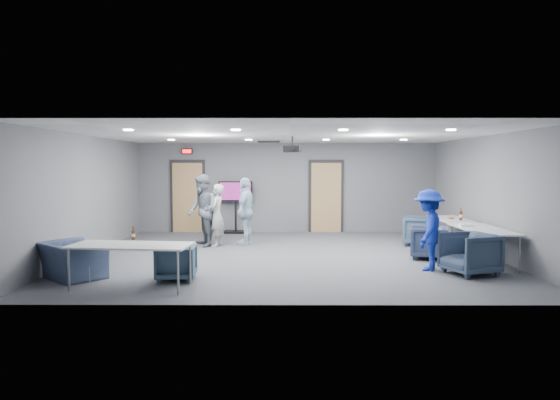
{
  "coord_description": "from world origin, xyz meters",
  "views": [
    {
      "loc": [
        -0.14,
        -11.13,
        2.03
      ],
      "look_at": [
        -0.19,
        0.78,
        1.2
      ],
      "focal_mm": 32.0,
      "sensor_mm": 36.0,
      "label": 1
    }
  ],
  "objects_px": {
    "bottle_front": "(133,235)",
    "table_right_b": "(483,231)",
    "person_d": "(429,230)",
    "tv_stand": "(236,204)",
    "chair_right_b": "(429,242)",
    "chair_right_a": "(419,231)",
    "table_front_left": "(131,247)",
    "person_b": "(202,210)",
    "chair_right_c": "(470,254)",
    "chair_front_b": "(72,260)",
    "bottle_right": "(461,216)",
    "chair_front_a": "(176,262)",
    "projector": "(293,149)",
    "person_c": "(246,211)",
    "table_right_a": "(451,221)",
    "person_a": "(217,215)"
  },
  "relations": [
    {
      "from": "person_a",
      "to": "chair_right_a",
      "type": "height_order",
      "value": "person_a"
    },
    {
      "from": "person_d",
      "to": "tv_stand",
      "type": "bearing_deg",
      "value": -116.22
    },
    {
      "from": "table_right_b",
      "to": "chair_front_b",
      "type": "bearing_deg",
      "value": 100.07
    },
    {
      "from": "person_d",
      "to": "table_front_left",
      "type": "bearing_deg",
      "value": -49.59
    },
    {
      "from": "chair_right_b",
      "to": "chair_right_a",
      "type": "bearing_deg",
      "value": -172.29
    },
    {
      "from": "chair_front_b",
      "to": "bottle_front",
      "type": "xyz_separation_m",
      "value": [
        1.15,
        -0.17,
        0.48
      ]
    },
    {
      "from": "chair_right_c",
      "to": "table_right_b",
      "type": "distance_m",
      "value": 1.25
    },
    {
      "from": "chair_right_a",
      "to": "bottle_right",
      "type": "bearing_deg",
      "value": 59.28
    },
    {
      "from": "person_b",
      "to": "chair_right_c",
      "type": "xyz_separation_m",
      "value": [
        5.49,
        -3.24,
        -0.51
      ]
    },
    {
      "from": "table_right_b",
      "to": "tv_stand",
      "type": "xyz_separation_m",
      "value": [
        -5.53,
        4.67,
        0.19
      ]
    },
    {
      "from": "bottle_front",
      "to": "table_right_b",
      "type": "bearing_deg",
      "value": 13.11
    },
    {
      "from": "chair_right_a",
      "to": "table_front_left",
      "type": "bearing_deg",
      "value": -36.26
    },
    {
      "from": "person_d",
      "to": "bottle_front",
      "type": "relative_size",
      "value": 6.76
    },
    {
      "from": "chair_right_b",
      "to": "projector",
      "type": "height_order",
      "value": "projector"
    },
    {
      "from": "person_c",
      "to": "projector",
      "type": "height_order",
      "value": "projector"
    },
    {
      "from": "table_front_left",
      "to": "chair_right_a",
      "type": "bearing_deg",
      "value": 42.74
    },
    {
      "from": "person_d",
      "to": "chair_right_a",
      "type": "xyz_separation_m",
      "value": [
        0.65,
        3.01,
        -0.41
      ]
    },
    {
      "from": "table_right_b",
      "to": "person_a",
      "type": "bearing_deg",
      "value": 69.21
    },
    {
      "from": "person_a",
      "to": "table_right_a",
      "type": "height_order",
      "value": "person_a"
    },
    {
      "from": "chair_right_b",
      "to": "table_right_b",
      "type": "distance_m",
      "value": 1.15
    },
    {
      "from": "chair_right_b",
      "to": "table_right_b",
      "type": "bearing_deg",
      "value": 75.44
    },
    {
      "from": "projector",
      "to": "person_a",
      "type": "bearing_deg",
      "value": 164.86
    },
    {
      "from": "person_a",
      "to": "person_b",
      "type": "bearing_deg",
      "value": -83.33
    },
    {
      "from": "chair_front_b",
      "to": "tv_stand",
      "type": "distance_m",
      "value": 6.54
    },
    {
      "from": "table_front_left",
      "to": "chair_right_c",
      "type": "bearing_deg",
      "value": 15.97
    },
    {
      "from": "chair_right_c",
      "to": "chair_right_a",
      "type": "bearing_deg",
      "value": 160.87
    },
    {
      "from": "chair_right_b",
      "to": "table_front_left",
      "type": "height_order",
      "value": "table_front_left"
    },
    {
      "from": "table_front_left",
      "to": "bottle_right",
      "type": "bearing_deg",
      "value": 34.39
    },
    {
      "from": "chair_right_c",
      "to": "table_front_left",
      "type": "relative_size",
      "value": 0.42
    },
    {
      "from": "person_d",
      "to": "projector",
      "type": "relative_size",
      "value": 3.63
    },
    {
      "from": "chair_front_b",
      "to": "person_d",
      "type": "bearing_deg",
      "value": -132.34
    },
    {
      "from": "chair_front_a",
      "to": "projector",
      "type": "relative_size",
      "value": 1.58
    },
    {
      "from": "person_d",
      "to": "tv_stand",
      "type": "xyz_separation_m",
      "value": [
        -4.23,
        5.29,
        0.1
      ]
    },
    {
      "from": "chair_front_b",
      "to": "bottle_right",
      "type": "height_order",
      "value": "bottle_right"
    },
    {
      "from": "projector",
      "to": "chair_right_a",
      "type": "bearing_deg",
      "value": 33.4
    },
    {
      "from": "person_c",
      "to": "bottle_right",
      "type": "relative_size",
      "value": 5.77
    },
    {
      "from": "chair_right_a",
      "to": "table_right_b",
      "type": "distance_m",
      "value": 2.49
    },
    {
      "from": "chair_front_a",
      "to": "bottle_right",
      "type": "distance_m",
      "value": 6.85
    },
    {
      "from": "chair_right_b",
      "to": "bottle_front",
      "type": "height_order",
      "value": "bottle_front"
    },
    {
      "from": "person_d",
      "to": "bottle_right",
      "type": "distance_m",
      "value": 2.59
    },
    {
      "from": "person_d",
      "to": "table_right_b",
      "type": "height_order",
      "value": "person_d"
    },
    {
      "from": "person_d",
      "to": "chair_front_a",
      "type": "relative_size",
      "value": 2.29
    },
    {
      "from": "person_a",
      "to": "person_c",
      "type": "height_order",
      "value": "person_c"
    },
    {
      "from": "person_b",
      "to": "chair_right_b",
      "type": "xyz_separation_m",
      "value": [
        5.2,
        -1.64,
        -0.55
      ]
    },
    {
      "from": "table_right_a",
      "to": "table_right_b",
      "type": "relative_size",
      "value": 0.87
    },
    {
      "from": "person_b",
      "to": "bottle_right",
      "type": "xyz_separation_m",
      "value": [
        6.24,
        -0.65,
        -0.06
      ]
    },
    {
      "from": "table_right_b",
      "to": "chair_right_b",
      "type": "bearing_deg",
      "value": 58.71
    },
    {
      "from": "chair_front_a",
      "to": "bottle_right",
      "type": "height_order",
      "value": "bottle_right"
    },
    {
      "from": "person_a",
      "to": "table_right_a",
      "type": "relative_size",
      "value": 0.91
    },
    {
      "from": "chair_right_b",
      "to": "chair_right_c",
      "type": "height_order",
      "value": "chair_right_c"
    }
  ]
}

